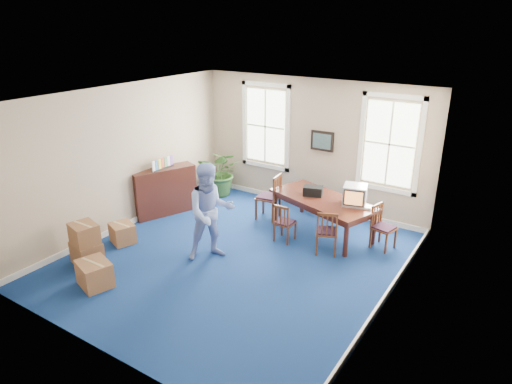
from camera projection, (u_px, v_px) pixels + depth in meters
The scene contains 25 objects.
floor at pixel (236, 258), 9.12m from camera, with size 6.50×6.50×0.00m, color navy.
ceiling at pixel (233, 97), 7.96m from camera, with size 6.50×6.50×0.00m, color white.
wall_back at pixel (311, 145), 11.09m from camera, with size 6.50×6.50×0.00m, color tan.
wall_front at pixel (91, 254), 5.99m from camera, with size 6.50×6.50×0.00m, color tan.
wall_left at pixel (123, 158), 10.06m from camera, with size 6.50×6.50×0.00m, color tan.
wall_right at pixel (393, 219), 7.02m from camera, with size 6.50×6.50×0.00m, color tan.
baseboard_back at pixel (308, 204), 11.62m from camera, with size 6.00×0.04×0.12m, color white.
baseboard_left at pixel (131, 222), 10.60m from camera, with size 0.04×6.50×0.12m, color white.
baseboard_right at pixel (381, 303), 7.59m from camera, with size 0.04×6.50×0.12m, color white.
window_left at pixel (266, 126), 11.62m from camera, with size 1.40×0.12×2.20m, color white, non-canonical shape.
window_right at pixel (390, 144), 10.00m from camera, with size 1.40×0.12×2.20m, color white, non-canonical shape.
wall_picture at pixel (322, 141), 10.84m from camera, with size 0.58×0.06×0.48m, color black, non-canonical shape.
conference_table at pixel (322, 215), 10.10m from camera, with size 2.37×1.08×0.81m, color #441C13, non-canonical shape.
crt_tv at pixel (355, 195), 9.56m from camera, with size 0.47×0.51×0.43m, color #B7B7BC, non-canonical shape.
game_console at pixel (368, 207), 9.43m from camera, with size 0.15×0.19×0.05m, color white.
equipment_bag at pixel (313, 191), 10.09m from camera, with size 0.42×0.27×0.21m, color black.
chair_near_left at pixel (285, 222), 9.70m from camera, with size 0.39×0.39×0.87m, color brown, non-canonical shape.
chair_near_right at pixel (327, 231), 9.19m from camera, with size 0.43×0.43×0.95m, color brown, non-canonical shape.
chair_end_left at pixel (268, 196), 10.75m from camera, with size 0.50×0.50×1.11m, color brown, non-canonical shape.
chair_end_right at pixel (384, 227), 9.37m from camera, with size 0.42×0.42×0.94m, color brown, non-canonical shape.
man at pixel (211, 212), 8.83m from camera, with size 0.96×0.74×1.96m, color #839CE0.
credenza at pixel (164, 190), 11.01m from camera, with size 0.44×1.53×1.20m, color #441C13.
brochure_rack at pixel (163, 161), 10.73m from camera, with size 0.11×0.62×0.27m, color #99999E, non-canonical shape.
potted_plant at pixel (221, 172), 12.15m from camera, with size 1.15×1.00×1.28m, color #2C5322.
cardboard_boxes at pixel (98, 243), 8.77m from camera, with size 1.54×1.54×0.88m, color #96633D, non-canonical shape.
Camera 1 is at (4.69, -6.52, 4.52)m, focal length 32.00 mm.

